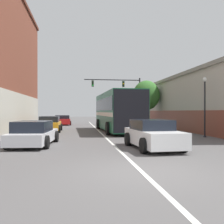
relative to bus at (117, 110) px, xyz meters
name	(u,v)px	position (x,y,z in m)	size (l,w,h in m)	color
ground_plane	(142,172)	(-1.57, -15.27, -1.88)	(160.00, 160.00, 0.00)	#565454
lane_center_line	(99,132)	(-1.57, 0.04, -1.88)	(0.14, 42.62, 0.01)	silver
building_right_storefront	(211,102)	(10.12, 2.47, 0.88)	(8.80, 25.59, 5.28)	#B7B2A3
bus	(117,110)	(0.00, 0.00, 0.00)	(3.21, 10.64, 3.35)	#145133
hatchback_foreground	(153,135)	(0.10, -10.64, -1.22)	(2.22, 4.35, 1.37)	silver
parked_car_left_near	(34,134)	(-5.72, -8.69, -1.27)	(2.32, 4.73, 1.27)	silver
parked_car_left_mid	(50,124)	(-5.86, 0.56, -1.23)	(1.99, 4.50, 1.35)	orange
parked_car_left_far	(62,120)	(-5.48, 12.02, -1.27)	(2.44, 4.71, 1.27)	red
traffic_signal_gantry	(123,91)	(2.52, 11.34, 2.61)	(7.46, 0.36, 6.21)	black
street_lamp	(205,102)	(5.21, -5.76, 0.50)	(0.31, 0.31, 4.12)	black
street_tree_near	(146,95)	(4.32, 6.37, 1.71)	(3.07, 2.76, 5.30)	#3D2D1E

